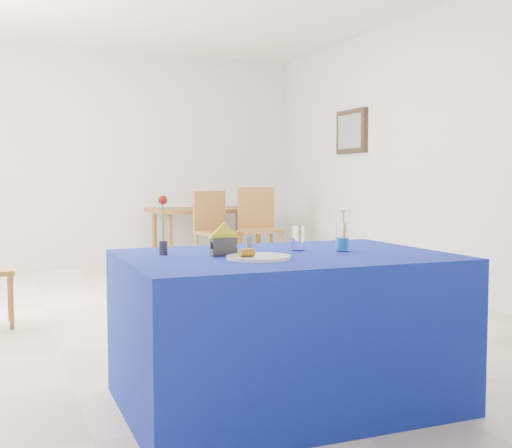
# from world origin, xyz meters

# --- Properties ---
(floor) EXTENTS (7.00, 7.00, 0.00)m
(floor) POSITION_xyz_m (0.00, 0.00, 0.00)
(floor) COLOR beige
(floor) RESTS_ON ground
(room_shell) EXTENTS (7.00, 7.00, 7.00)m
(room_shell) POSITION_xyz_m (0.00, 0.00, 1.75)
(room_shell) COLOR silver
(room_shell) RESTS_ON ground
(picture_frame) EXTENTS (0.06, 0.64, 0.52)m
(picture_frame) POSITION_xyz_m (2.47, 1.60, 1.70)
(picture_frame) COLOR black
(picture_frame) RESTS_ON room_shell
(picture_art) EXTENTS (0.02, 0.52, 0.40)m
(picture_art) POSITION_xyz_m (2.44, 1.60, 1.70)
(picture_art) COLOR #998C66
(picture_art) RESTS_ON room_shell
(plate) EXTENTS (0.30, 0.30, 0.01)m
(plate) POSITION_xyz_m (-0.34, -2.34, 0.77)
(plate) COLOR white
(plate) RESTS_ON blue_table
(drinking_glass) EXTENTS (0.07, 0.07, 0.13)m
(drinking_glass) POSITION_xyz_m (-0.01, -2.09, 0.82)
(drinking_glass) COLOR white
(drinking_glass) RESTS_ON blue_table
(salt_shaker) EXTENTS (0.03, 0.03, 0.08)m
(salt_shaker) POSITION_xyz_m (-0.29, -2.10, 0.80)
(salt_shaker) COLOR slate
(salt_shaker) RESTS_ON blue_table
(pepper_shaker) EXTENTS (0.03, 0.03, 0.08)m
(pepper_shaker) POSITION_xyz_m (-0.42, -2.16, 0.80)
(pepper_shaker) COLOR slate
(pepper_shaker) RESTS_ON blue_table
(blue_table) EXTENTS (1.60, 1.10, 0.76)m
(blue_table) POSITION_xyz_m (-0.14, -2.20, 0.38)
(blue_table) COLOR navy
(blue_table) RESTS_ON floor
(water_bottle) EXTENTS (0.07, 0.07, 0.21)m
(water_bottle) POSITION_xyz_m (0.19, -2.20, 0.83)
(water_bottle) COLOR white
(water_bottle) RESTS_ON blue_table
(napkin_holder) EXTENTS (0.15, 0.06, 0.16)m
(napkin_holder) POSITION_xyz_m (-0.45, -2.16, 0.81)
(napkin_holder) COLOR #35363A
(napkin_holder) RESTS_ON blue_table
(rose_vase) EXTENTS (0.05, 0.05, 0.30)m
(rose_vase) POSITION_xyz_m (-0.72, -2.02, 0.90)
(rose_vase) COLOR #29292E
(rose_vase) RESTS_ON blue_table
(oak_table) EXTENTS (1.46, 0.97, 0.76)m
(oak_table) POSITION_xyz_m (1.07, 2.95, 0.68)
(oak_table) COLOR brown
(oak_table) RESTS_ON floor
(chair_bg_left) EXTENTS (0.53, 0.53, 0.99)m
(chair_bg_left) POSITION_xyz_m (0.96, 2.27, 0.57)
(chair_bg_left) COLOR brown
(chair_bg_left) RESTS_ON floor
(chair_bg_right) EXTENTS (0.51, 0.51, 1.04)m
(chair_bg_right) POSITION_xyz_m (1.51, 2.18, 0.60)
(chair_bg_right) COLOR brown
(chair_bg_right) RESTS_ON floor
(banana_pieces) EXTENTS (0.08, 0.05, 0.04)m
(banana_pieces) POSITION_xyz_m (-0.40, -2.35, 0.79)
(banana_pieces) COLOR gold
(banana_pieces) RESTS_ON plate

